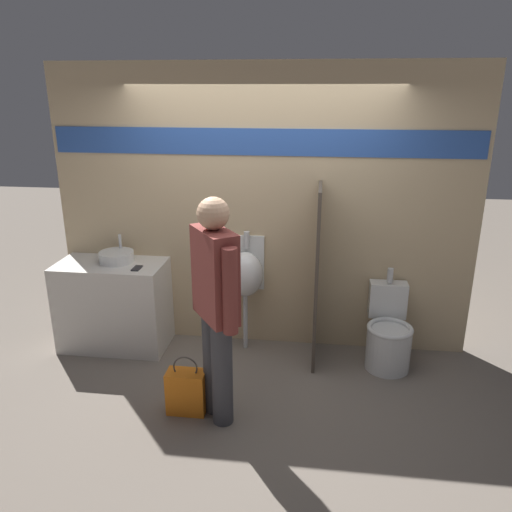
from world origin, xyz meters
TOP-DOWN VIEW (x-y plane):
  - ground_plane at (0.00, 0.00)m, footprint 16.00×16.00m
  - display_wall at (0.00, 0.60)m, footprint 4.00×0.07m
  - sink_counter at (-1.43, 0.30)m, footprint 1.04×0.55m
  - sink_basin at (-1.38, 0.35)m, footprint 0.33×0.33m
  - cell_phone at (-1.12, 0.19)m, footprint 0.07×0.14m
  - divider_near_counter at (0.54, 0.29)m, footprint 0.03×0.57m
  - urinal_near_counter at (-0.13, 0.42)m, footprint 0.35×0.33m
  - toilet at (1.22, 0.25)m, footprint 0.42×0.58m
  - person_in_vest at (-0.19, -0.70)m, footprint 0.42×0.52m
  - shopping_bag at (-0.45, -0.69)m, footprint 0.31×0.17m

SIDE VIEW (x-z plane):
  - ground_plane at x=0.00m, z-range 0.00..0.00m
  - shopping_bag at x=-0.45m, z-range -0.06..0.43m
  - toilet at x=1.22m, z-range -0.15..0.73m
  - sink_counter at x=-1.43m, z-range 0.00..0.87m
  - urinal_near_counter at x=-0.13m, z-range 0.19..1.37m
  - divider_near_counter at x=0.54m, z-range 0.00..1.67m
  - cell_phone at x=-1.12m, z-range 0.87..0.88m
  - sink_basin at x=-1.38m, z-range 0.80..1.04m
  - person_in_vest at x=-0.19m, z-range 0.09..1.86m
  - display_wall at x=0.00m, z-range 0.01..2.71m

